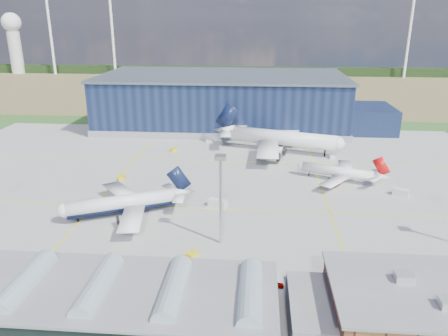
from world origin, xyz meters
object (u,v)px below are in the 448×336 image
gse_tug_c (173,150)px  gse_cart_b (210,141)px  gse_van_b (401,192)px  airstair (47,264)px  airliner_red (338,166)px  gse_van_a (218,203)px  gse_van_c (416,284)px  light_mast_center (221,186)px  airliner_widebody (283,130)px  car_a (275,285)px  airliner_navy (121,195)px  gse_cart_a (331,157)px  gse_tug_a (122,177)px  gse_tug_b (192,254)px

gse_tug_c → gse_cart_b: 19.80m
gse_van_b → airstair: size_ratio=0.88×
airliner_red → gse_van_a: size_ratio=5.77×
gse_van_c → gse_tug_c: bearing=39.8°
light_mast_center → gse_van_b: 65.85m
airliner_widebody → gse_van_b: (35.35, -44.43, -8.09)m
light_mast_center → car_a: light_mast_center is taller
gse_tug_c → car_a: size_ratio=0.79×
airliner_navy → gse_van_b: 86.19m
airliner_red → gse_cart_a: (1.87, 24.98, -4.47)m
airliner_navy → gse_van_a: size_ratio=7.05×
car_a → airliner_red: bearing=-21.4°
gse_van_a → gse_van_c: 58.70m
gse_tug_a → gse_cart_a: bearing=9.3°
airliner_navy → gse_cart_b: bearing=-127.0°
gse_tug_b → gse_tug_c: (-20.47, 83.41, 0.05)m
light_mast_center → gse_van_c: 47.41m
gse_tug_b → airstair: 32.21m
gse_tug_a → gse_van_c: size_ratio=0.76×
gse_tug_c → car_a: gse_tug_c is taller
gse_cart_a → gse_van_b: size_ratio=0.63×
gse_tug_a → gse_cart_b: gse_tug_a is taller
airstair → gse_tug_b: bearing=30.7°
airliner_navy → gse_van_c: (71.55, -29.40, -5.18)m
gse_tug_a → gse_van_b: (92.23, -7.20, 0.40)m
gse_tug_a → gse_tug_b: (31.99, -49.22, -0.12)m
airliner_widebody → airstair: size_ratio=10.16×
airstair → gse_cart_a: bearing=64.3°
gse_cart_a → car_a: (-25.05, -89.84, -0.02)m
airliner_red → gse_tug_c: (-62.80, 29.33, -4.49)m
airliner_widebody → gse_tug_a: size_ratio=16.13×
gse_tug_a → airliner_widebody: bearing=21.1°
airliner_red → gse_van_b: 21.97m
gse_van_a → gse_van_c: gse_van_a is taller
airliner_navy → gse_tug_c: (2.63, 62.79, -5.62)m
airliner_navy → airliner_red: size_ratio=1.22×
light_mast_center → gse_van_c: size_ratio=5.00×
light_mast_center → gse_tug_c: size_ratio=7.59×
gse_tug_c → gse_cart_b: gse_cart_b is taller
gse_tug_a → car_a: size_ratio=0.92×
airliner_widebody → car_a: airliner_widebody is taller
gse_cart_a → airliner_widebody: bearing=152.0°
airliner_widebody → gse_van_a: airliner_widebody is taller
gse_tug_b → car_a: bearing=-0.1°
gse_cart_b → gse_van_b: bearing=-119.1°
airliner_red → gse_van_c: airliner_red is taller
airliner_navy → car_a: 52.94m
airliner_navy → gse_cart_a: 89.31m
airliner_red → car_a: bearing=91.8°
light_mast_center → airliner_red: light_mast_center is taller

